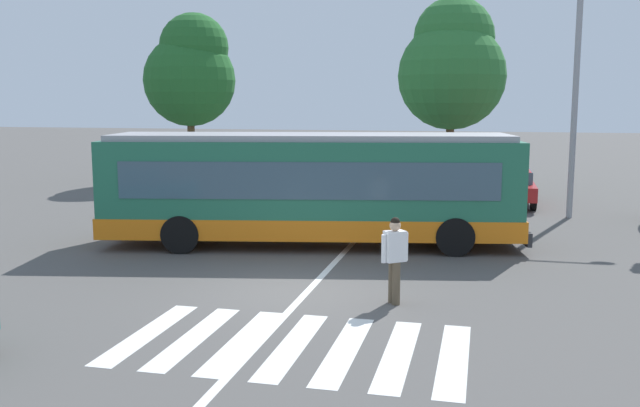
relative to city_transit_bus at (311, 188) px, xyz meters
name	(u,v)px	position (x,y,z in m)	size (l,w,h in m)	color
ground_plane	(293,291)	(0.76, -4.62, -1.59)	(160.00, 160.00, 0.00)	#514F4C
city_transit_bus	(311,188)	(0.00, 0.00, 0.00)	(11.59, 4.63, 3.06)	black
pedestrian_crossing_street	(395,255)	(2.94, -5.04, -0.62)	(0.48, 0.45, 1.72)	brown
parked_car_silver	(239,178)	(-5.37, 9.01, -0.82)	(1.97, 4.55, 1.35)	black
parked_car_white	(301,180)	(-2.67, 8.98, -0.82)	(2.02, 4.57, 1.35)	black
parked_car_teal	(366,183)	(0.09, 8.48, -0.82)	(1.96, 4.54, 1.35)	black
parked_car_charcoal	(436,183)	(2.78, 9.03, -0.82)	(1.98, 4.56, 1.35)	black
parked_car_red	(509,185)	(5.52, 9.19, -0.82)	(1.90, 4.51, 1.35)	black
twin_arm_street_lamp	(577,67)	(7.46, 6.50, 3.47)	(5.25, 0.32, 8.02)	#939399
background_tree_left	(191,71)	(-9.51, 13.83, 3.81)	(4.47, 4.47, 8.18)	brown
background_tree_right	(452,65)	(3.06, 13.53, 3.94)	(4.76, 4.76, 8.50)	brown
crosswalk_painted_stripes	(293,345)	(1.64, -7.76, -1.58)	(5.60, 3.21, 0.01)	silver
lane_center_line	(328,269)	(1.07, -2.62, -1.58)	(0.16, 24.00, 0.01)	silver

